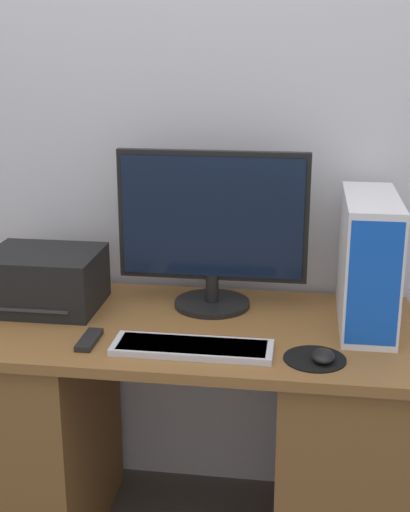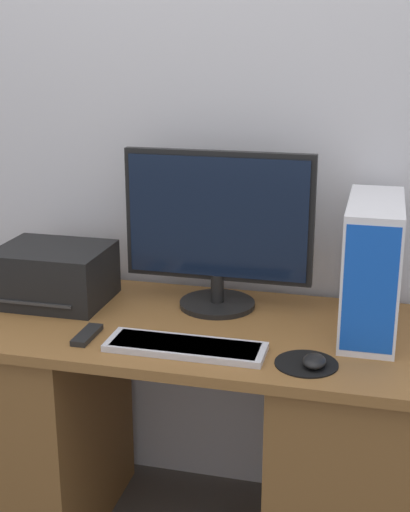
% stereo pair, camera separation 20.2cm
% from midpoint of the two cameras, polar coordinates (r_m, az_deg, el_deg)
% --- Properties ---
extents(wall_back, '(6.40, 0.05, 2.70)m').
position_cam_midpoint_polar(wall_back, '(2.32, -2.70, 11.83)').
color(wall_back, silver).
rests_on(wall_back, ground_plane).
extents(desk, '(1.35, 0.65, 0.76)m').
position_cam_midpoint_polar(desk, '(2.27, -4.18, -14.02)').
color(desk, brown).
rests_on(desk, ground_plane).
extents(monitor, '(0.58, 0.24, 0.49)m').
position_cam_midpoint_polar(monitor, '(2.16, -2.08, 2.43)').
color(monitor, black).
rests_on(monitor, desk).
extents(keyboard, '(0.43, 0.14, 0.02)m').
position_cam_midpoint_polar(keyboard, '(1.93, -4.05, -7.36)').
color(keyboard, silver).
rests_on(keyboard, desk).
extents(mousepad, '(0.16, 0.16, 0.00)m').
position_cam_midpoint_polar(mousepad, '(1.89, 5.74, -8.26)').
color(mousepad, black).
rests_on(mousepad, desk).
extents(mouse, '(0.06, 0.08, 0.03)m').
position_cam_midpoint_polar(mouse, '(1.87, 6.38, -8.02)').
color(mouse, black).
rests_on(mouse, mousepad).
extents(computer_tower, '(0.15, 0.42, 0.38)m').
position_cam_midpoint_polar(computer_tower, '(2.08, 10.24, -0.47)').
color(computer_tower, white).
rests_on(computer_tower, desk).
extents(printer, '(0.34, 0.28, 0.18)m').
position_cam_midpoint_polar(printer, '(2.28, -15.21, -1.89)').
color(printer, black).
rests_on(printer, desk).
extents(remote_control, '(0.04, 0.14, 0.02)m').
position_cam_midpoint_polar(remote_control, '(2.02, -12.12, -6.64)').
color(remote_control, black).
rests_on(remote_control, desk).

